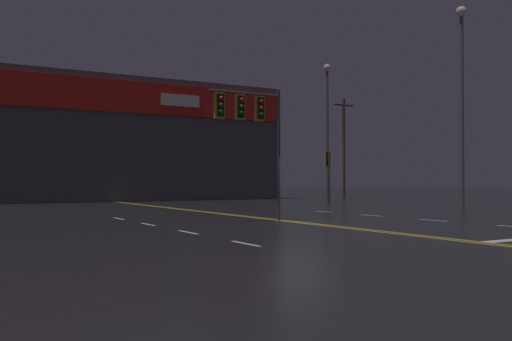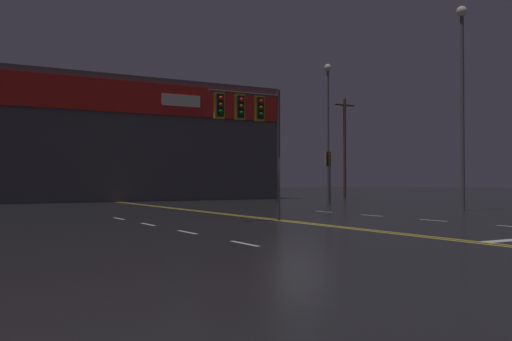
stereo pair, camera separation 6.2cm
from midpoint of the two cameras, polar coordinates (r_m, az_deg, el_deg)
name	(u,v)px [view 1 (the left image)]	position (r m, az deg, el deg)	size (l,w,h in m)	color
ground_plane	(298,222)	(21.57, 4.11, -5.19)	(200.00, 200.00, 0.00)	black
road_markings	(348,224)	(20.88, 9.11, -5.31)	(15.55, 60.00, 0.01)	gold
traffic_signal_median	(249,117)	(22.12, -0.75, 5.37)	(3.14, 0.36, 5.19)	#38383D
traffic_signal_corner_northeast	(328,165)	(37.62, 7.18, 0.51)	(0.42, 0.36, 3.50)	#38383D
streetlight_near_left	(327,115)	(44.09, 7.10, 5.55)	(0.56, 0.56, 10.51)	#59595E
streetlight_far_right	(462,82)	(32.16, 19.83, 8.31)	(0.56, 0.56, 10.77)	#59595E
building_backdrop	(99,142)	(48.01, -15.42, 2.81)	(28.08, 10.23, 9.47)	#4C4C51
utility_pole_row	(103,135)	(42.81, -15.09, 3.50)	(45.14, 0.26, 9.75)	#4C3828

